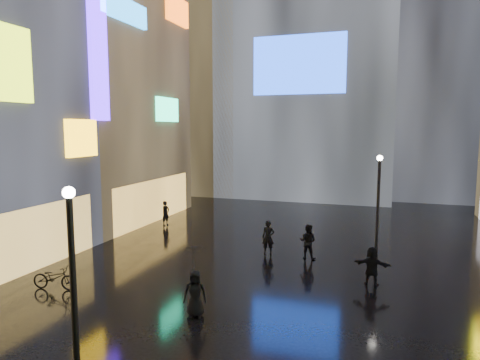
% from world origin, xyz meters
% --- Properties ---
extents(ground, '(140.00, 140.00, 0.00)m').
position_xyz_m(ground, '(0.00, 20.00, 0.00)').
color(ground, black).
rests_on(ground, ground).
extents(building_left_far, '(10.28, 12.00, 22.00)m').
position_xyz_m(building_left_far, '(-15.98, 26.00, 10.98)').
color(building_left_far, black).
rests_on(building_left_far, ground).
extents(tower_flank_right, '(12.00, 12.00, 34.00)m').
position_xyz_m(tower_flank_right, '(9.00, 46.00, 17.00)').
color(tower_flank_right, black).
rests_on(tower_flank_right, ground).
extents(tower_flank_left, '(10.00, 10.00, 26.00)m').
position_xyz_m(tower_flank_left, '(-14.00, 42.00, 13.00)').
color(tower_flank_left, black).
rests_on(tower_flank_left, ground).
extents(lamp_near, '(0.30, 0.30, 5.20)m').
position_xyz_m(lamp_near, '(-2.96, 7.95, 2.94)').
color(lamp_near, black).
rests_on(lamp_near, ground).
extents(lamp_far, '(0.30, 0.30, 5.20)m').
position_xyz_m(lamp_far, '(3.99, 22.78, 2.94)').
color(lamp_far, black).
rests_on(lamp_far, ground).
extents(pedestrian_4, '(0.92, 0.73, 1.65)m').
position_xyz_m(pedestrian_4, '(-1.93, 12.81, 0.82)').
color(pedestrian_4, black).
rests_on(pedestrian_4, ground).
extents(pedestrian_5, '(1.57, 0.62, 1.65)m').
position_xyz_m(pedestrian_5, '(3.87, 17.89, 0.83)').
color(pedestrian_5, black).
rests_on(pedestrian_5, ground).
extents(pedestrian_6, '(0.68, 0.48, 1.78)m').
position_xyz_m(pedestrian_6, '(-1.40, 20.87, 0.89)').
color(pedestrian_6, black).
rests_on(pedestrian_6, ground).
extents(pedestrian_7, '(0.95, 0.79, 1.77)m').
position_xyz_m(pedestrian_7, '(0.70, 20.74, 0.88)').
color(pedestrian_7, black).
rests_on(pedestrian_7, ground).
extents(umbrella_2, '(1.41, 1.41, 0.91)m').
position_xyz_m(umbrella_2, '(-1.93, 12.81, 2.10)').
color(umbrella_2, black).
rests_on(umbrella_2, pedestrian_4).
extents(bicycle, '(1.96, 0.94, 0.99)m').
position_xyz_m(bicycle, '(-8.45, 13.30, 0.50)').
color(bicycle, black).
rests_on(bicycle, ground).
extents(pedestrian_8, '(0.55, 0.70, 1.67)m').
position_xyz_m(pedestrian_8, '(-9.73, 25.18, 0.83)').
color(pedestrian_8, black).
rests_on(pedestrian_8, ground).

